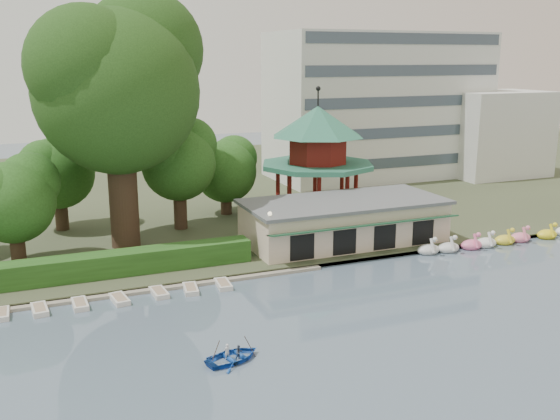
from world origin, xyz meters
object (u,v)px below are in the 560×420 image
dock (108,294)px  boathouse (344,220)px  big_tree (118,78)px  pavilion (317,150)px  rowboat_with_passengers (233,353)px

dock → boathouse: bearing=12.2°
boathouse → big_tree: (-18.81, 6.26, 12.93)m
dock → big_tree: 19.04m
boathouse → big_tree: size_ratio=0.82×
dock → boathouse: boathouse is taller
pavilion → big_tree: size_ratio=0.60×
boathouse → pavilion: pavilion is taller
rowboat_with_passengers → big_tree: bearing=95.2°
dock → boathouse: 22.62m
dock → boathouse: (22.00, 4.77, 2.25)m
dock → rowboat_with_passengers: rowboat_with_passengers is taller
rowboat_with_passengers → pavilion: bearing=56.3°
pavilion → big_tree: 22.55m
big_tree → rowboat_with_passengers: (2.19, -24.20, -14.82)m
dock → pavilion: pavilion is taller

